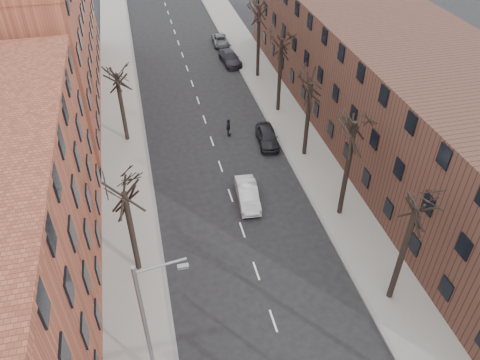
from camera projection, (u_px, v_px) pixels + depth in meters
sidewalk_left at (123, 134)px, 44.18m from camera, size 4.00×90.00×0.15m
sidewalk_right at (284, 114)px, 47.07m from camera, size 4.00×90.00×0.15m
building_left_far at (24, 35)px, 45.28m from camera, size 12.00×28.00×14.00m
building_right at (390, 83)px, 41.65m from camera, size 12.00×50.00×10.00m
tree_right_b at (389, 297)px, 29.52m from camera, size 5.20×5.20×10.80m
tree_right_c at (339, 214)px, 35.62m from camera, size 5.20×5.20×11.60m
tree_right_d at (304, 154)px, 41.71m from camera, size 5.20×5.20×10.00m
tree_right_e at (278, 110)px, 47.81m from camera, size 5.20×5.20×10.80m
tree_right_f at (257, 76)px, 53.90m from camera, size 5.20×5.20×11.60m
tree_left_a at (139, 269)px, 31.35m from camera, size 5.20×5.20×9.50m
tree_left_b at (128, 140)px, 43.54m from camera, size 5.20×5.20×9.50m
streetlight at (148, 322)px, 22.24m from camera, size 2.45×0.22×9.03m
silver_sedan at (248, 194)px, 36.28m from camera, size 1.88×4.45×1.43m
parked_car_near at (267, 137)px, 42.66m from camera, size 2.11×4.43×1.46m
parked_car_mid at (230, 58)px, 56.27m from camera, size 2.32×4.97×1.40m
parked_car_far at (220, 41)px, 60.80m from camera, size 2.08×4.20×1.14m
pedestrian_crossing at (228, 128)px, 43.61m from camera, size 0.70×1.10×1.75m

